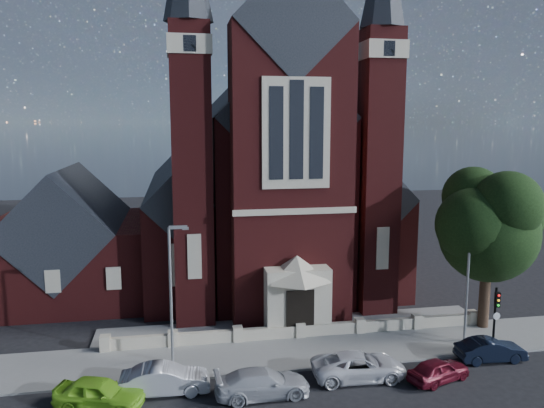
{
  "coord_description": "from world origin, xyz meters",
  "views": [
    {
      "loc": [
        -7.45,
        -24.93,
        13.69
      ],
      "look_at": [
        -0.83,
        12.0,
        7.9
      ],
      "focal_mm": 35.0,
      "sensor_mm": 36.0,
      "label": 1
    }
  ],
  "objects_px": {
    "street_lamp_left": "(172,288)",
    "car_white_suv": "(359,366)",
    "street_lamp_right": "(469,272)",
    "car_navy": "(491,350)",
    "street_tree": "(493,227)",
    "car_lime_van": "(99,393)",
    "church": "(260,183)",
    "car_silver_b": "(262,383)",
    "parish_hall": "(69,246)",
    "car_dark_red": "(438,370)",
    "car_silver_a": "(165,379)",
    "traffic_signal": "(496,311)"
  },
  "relations": [
    {
      "from": "street_lamp_left",
      "to": "car_white_suv",
      "type": "distance_m",
      "value": 11.06
    },
    {
      "from": "street_lamp_right",
      "to": "car_navy",
      "type": "height_order",
      "value": "street_lamp_right"
    },
    {
      "from": "street_tree",
      "to": "car_navy",
      "type": "distance_m",
      "value": 8.04
    },
    {
      "from": "street_lamp_left",
      "to": "car_lime_van",
      "type": "height_order",
      "value": "street_lamp_left"
    },
    {
      "from": "church",
      "to": "street_lamp_right",
      "type": "xyz_separation_m",
      "value": [
        10.09,
        -18.94,
        -3.59
      ]
    },
    {
      "from": "car_silver_b",
      "to": "car_navy",
      "type": "xyz_separation_m",
      "value": [
        13.66,
        1.65,
        -0.04
      ]
    },
    {
      "from": "car_silver_b",
      "to": "car_navy",
      "type": "relative_size",
      "value": 1.21
    },
    {
      "from": "car_lime_van",
      "to": "car_navy",
      "type": "bearing_deg",
      "value": -68.59
    },
    {
      "from": "parish_hall",
      "to": "street_tree",
      "type": "distance_m",
      "value": 31.27
    },
    {
      "from": "car_silver_b",
      "to": "church",
      "type": "bearing_deg",
      "value": -10.89
    },
    {
      "from": "church",
      "to": "car_navy",
      "type": "bearing_deg",
      "value": -64.84
    },
    {
      "from": "church",
      "to": "car_dark_red",
      "type": "xyz_separation_m",
      "value": [
        5.98,
        -23.29,
        -7.57
      ]
    },
    {
      "from": "car_silver_a",
      "to": "car_white_suv",
      "type": "relative_size",
      "value": 0.89
    },
    {
      "from": "street_tree",
      "to": "car_white_suv",
      "type": "distance_m",
      "value": 13.38
    },
    {
      "from": "street_tree",
      "to": "traffic_signal",
      "type": "relative_size",
      "value": 2.67
    },
    {
      "from": "street_tree",
      "to": "car_white_suv",
      "type": "bearing_deg",
      "value": -154.85
    },
    {
      "from": "parish_hall",
      "to": "car_navy",
      "type": "bearing_deg",
      "value": -32.46
    },
    {
      "from": "street_lamp_left",
      "to": "car_navy",
      "type": "relative_size",
      "value": 2.03
    },
    {
      "from": "street_lamp_left",
      "to": "car_dark_red",
      "type": "bearing_deg",
      "value": -17.39
    },
    {
      "from": "car_white_suv",
      "to": "car_silver_b",
      "type": "bearing_deg",
      "value": 102.12
    },
    {
      "from": "street_lamp_right",
      "to": "car_white_suv",
      "type": "distance_m",
      "value": 9.66
    },
    {
      "from": "car_lime_van",
      "to": "street_lamp_left",
      "type": "bearing_deg",
      "value": -24.1
    },
    {
      "from": "car_lime_van",
      "to": "traffic_signal",
      "type": "bearing_deg",
      "value": -66.07
    },
    {
      "from": "church",
      "to": "car_dark_red",
      "type": "distance_m",
      "value": 25.21
    },
    {
      "from": "street_lamp_left",
      "to": "car_silver_a",
      "type": "relative_size",
      "value": 1.79
    },
    {
      "from": "car_silver_b",
      "to": "car_silver_a",
      "type": "bearing_deg",
      "value": 73.99
    },
    {
      "from": "parish_hall",
      "to": "car_silver_a",
      "type": "height_order",
      "value": "parish_hall"
    },
    {
      "from": "street_lamp_right",
      "to": "church",
      "type": "bearing_deg",
      "value": 118.04
    },
    {
      "from": "parish_hall",
      "to": "car_white_suv",
      "type": "height_order",
      "value": "parish_hall"
    },
    {
      "from": "street_lamp_left",
      "to": "car_silver_b",
      "type": "distance_m",
      "value": 7.26
    },
    {
      "from": "car_silver_b",
      "to": "street_lamp_right",
      "type": "bearing_deg",
      "value": -74.83
    },
    {
      "from": "car_silver_a",
      "to": "car_dark_red",
      "type": "relative_size",
      "value": 1.25
    },
    {
      "from": "church",
      "to": "parish_hall",
      "type": "height_order",
      "value": "church"
    },
    {
      "from": "car_lime_van",
      "to": "car_dark_red",
      "type": "distance_m",
      "value": 17.45
    },
    {
      "from": "street_tree",
      "to": "car_silver_a",
      "type": "distance_m",
      "value": 22.37
    },
    {
      "from": "street_lamp_left",
      "to": "traffic_signal",
      "type": "relative_size",
      "value": 2.02
    },
    {
      "from": "street_tree",
      "to": "car_white_suv",
      "type": "height_order",
      "value": "street_tree"
    },
    {
      "from": "church",
      "to": "car_navy",
      "type": "distance_m",
      "value": 24.99
    },
    {
      "from": "parish_hall",
      "to": "car_silver_a",
      "type": "bearing_deg",
      "value": -65.88
    },
    {
      "from": "church",
      "to": "traffic_signal",
      "type": "xyz_separation_m",
      "value": [
        11.0,
        -20.52,
        -5.6
      ]
    },
    {
      "from": "car_silver_b",
      "to": "traffic_signal",
      "type": "bearing_deg",
      "value": -81.73
    },
    {
      "from": "car_lime_van",
      "to": "car_navy",
      "type": "relative_size",
      "value": 1.09
    },
    {
      "from": "street_lamp_left",
      "to": "street_lamp_right",
      "type": "xyz_separation_m",
      "value": [
        18.0,
        0.0,
        0.0
      ]
    },
    {
      "from": "church",
      "to": "car_silver_b",
      "type": "height_order",
      "value": "church"
    },
    {
      "from": "traffic_signal",
      "to": "car_silver_a",
      "type": "xyz_separation_m",
      "value": [
        -19.35,
        -1.52,
        -1.84
      ]
    },
    {
      "from": "street_tree",
      "to": "car_white_suv",
      "type": "relative_size",
      "value": 2.11
    },
    {
      "from": "car_silver_a",
      "to": "car_silver_b",
      "type": "height_order",
      "value": "car_silver_a"
    },
    {
      "from": "street_lamp_left",
      "to": "car_navy",
      "type": "height_order",
      "value": "street_lamp_left"
    },
    {
      "from": "parish_hall",
      "to": "street_tree",
      "type": "xyz_separation_m",
      "value": [
        28.6,
        -12.29,
        2.95
      ]
    },
    {
      "from": "street_lamp_left",
      "to": "car_dark_red",
      "type": "distance_m",
      "value": 15.09
    }
  ]
}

